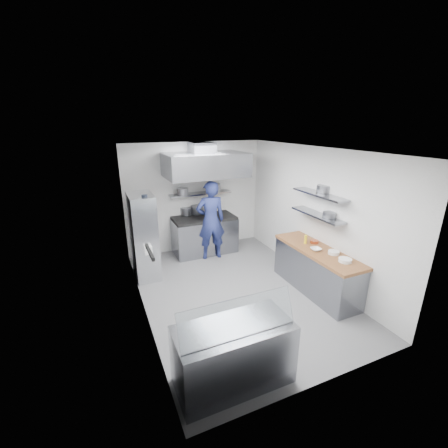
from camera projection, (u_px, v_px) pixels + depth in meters
name	position (u px, v px, depth m)	size (l,w,h in m)	color
floor	(236.00, 291.00, 6.09)	(5.00, 5.00, 0.00)	slate
ceiling	(238.00, 150.00, 5.18)	(5.00, 5.00, 0.00)	silver
wall_back	(195.00, 197.00, 7.80)	(3.60, 0.02, 2.80)	white
wall_front	(331.00, 291.00, 3.47)	(3.60, 0.02, 2.80)	white
wall_left	(139.00, 240.00, 4.95)	(5.00, 0.02, 2.80)	white
wall_right	(313.00, 215.00, 6.32)	(5.00, 0.02, 2.80)	white
gas_range	(205.00, 236.00, 7.80)	(1.60, 0.80, 0.90)	gray
cooktop	(204.00, 218.00, 7.65)	(1.57, 0.78, 0.06)	black
stock_pot_left	(186.00, 211.00, 7.79)	(0.30, 0.30, 0.20)	slate
stock_pot_mid	(197.00, 209.00, 7.85)	(0.31, 0.31, 0.24)	slate
over_range_shelf	(200.00, 194.00, 7.66)	(1.60, 0.30, 0.04)	gray
shelf_pot_a	(183.00, 192.00, 7.37)	(0.26, 0.26, 0.18)	slate
shelf_pot_b	(215.00, 188.00, 7.69)	(0.30, 0.30, 0.22)	slate
extractor_hood	(205.00, 165.00, 7.05)	(1.90, 1.15, 0.55)	gray
hood_duct	(202.00, 148.00, 7.13)	(0.55, 0.55, 0.24)	slate
red_firebox	(147.00, 202.00, 7.27)	(0.22, 0.10, 0.26)	red
chef	(211.00, 220.00, 7.29)	(0.71, 0.47, 1.96)	navy
wire_rack	(144.00, 236.00, 6.45)	(0.50, 0.90, 1.85)	silver
rack_bin_a	(148.00, 250.00, 6.07)	(0.14, 0.18, 0.16)	white
rack_bin_b	(143.00, 221.00, 6.24)	(0.12, 0.16, 0.14)	yellow
rack_jar	(145.00, 199.00, 5.95)	(0.12, 0.12, 0.18)	black
knife_strip	(150.00, 252.00, 4.13)	(0.04, 0.55, 0.05)	black
prep_counter_base	(316.00, 271.00, 5.99)	(0.62, 2.00, 0.84)	gray
prep_counter_top	(318.00, 251.00, 5.84)	(0.65, 2.04, 0.06)	olive
plate_stack_a	(345.00, 260.00, 5.31)	(0.23, 0.23, 0.06)	white
plate_stack_b	(334.00, 252.00, 5.62)	(0.21, 0.21, 0.06)	white
copper_pan	(314.00, 242.00, 6.13)	(0.17, 0.17, 0.06)	#C25C36
squeeze_bottle	(306.00, 239.00, 6.09)	(0.06, 0.06, 0.18)	yellow
mixing_bowl	(316.00, 249.00, 5.78)	(0.20, 0.20, 0.05)	white
wall_shelf_lower	(317.00, 215.00, 5.96)	(0.30, 1.30, 0.04)	gray
wall_shelf_upper	(319.00, 194.00, 5.83)	(0.30, 1.30, 0.04)	gray
shelf_pot_c	(329.00, 215.00, 5.74)	(0.25, 0.25, 0.10)	slate
shelf_pot_d	(324.00, 189.00, 5.90)	(0.29, 0.29, 0.14)	slate
display_case	(234.00, 355.00, 3.84)	(1.50, 0.70, 0.85)	gray
display_glass	(238.00, 317.00, 3.52)	(1.47, 0.02, 0.45)	silver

